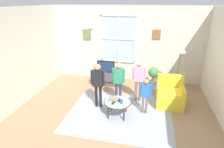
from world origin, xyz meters
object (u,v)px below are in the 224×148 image
object	(u,v)px
television	(106,67)
armchair	(170,95)
cup	(121,101)
remote_near_cup	(113,103)
tv_stand	(106,78)
person_green_shirt	(118,78)
floor_lamp	(180,54)
remote_near_books	(119,100)
book_stack	(113,99)
person_blue_shirt	(146,92)
person_black_shirt	(98,81)
coffee_table	(118,103)
person_pink_shirt	(139,76)
potted_plant_by_window	(153,75)

from	to	relation	value
television	armchair	distance (m)	2.47
cup	remote_near_cup	world-z (taller)	cup
tv_stand	person_green_shirt	world-z (taller)	person_green_shirt
person_green_shirt	floor_lamp	bearing A→B (deg)	27.92
remote_near_books	floor_lamp	bearing A→B (deg)	43.61
cup	book_stack	bearing A→B (deg)	155.90
remote_near_cup	person_blue_shirt	bearing A→B (deg)	25.36
armchair	person_black_shirt	size ratio (longest dim) A/B	0.66
tv_stand	television	distance (m)	0.46
book_stack	remote_near_books	xyz separation A→B (m)	(0.16, 0.03, -0.03)
cup	person_black_shirt	world-z (taller)	person_black_shirt
cup	coffee_table	bearing A→B (deg)	153.43
remote_near_cup	person_pink_shirt	distance (m)	1.24
armchair	remote_near_books	size ratio (longest dim) A/B	6.21
floor_lamp	television	bearing A→B (deg)	173.08
cup	armchair	bearing A→B (deg)	35.54
person_blue_shirt	person_black_shirt	bearing A→B (deg)	177.52
cup	remote_near_books	xyz separation A→B (m)	(-0.08, 0.13, -0.04)
remote_near_cup	person_blue_shirt	size ratio (longest dim) A/B	0.14
armchair	cup	world-z (taller)	armchair
person_black_shirt	book_stack	bearing A→B (deg)	-29.16
tv_stand	cup	xyz separation A→B (m)	(0.90, -1.99, 0.25)
tv_stand	person_black_shirt	xyz separation A→B (m)	(0.17, -1.60, 0.60)
television	coffee_table	world-z (taller)	television
television	floor_lamp	xyz separation A→B (m)	(2.45, -0.30, 0.70)
cup	person_pink_shirt	distance (m)	1.10
book_stack	remote_near_cup	distance (m)	0.17
remote_near_cup	potted_plant_by_window	size ratio (longest dim) A/B	0.19
television	remote_near_cup	size ratio (longest dim) A/B	4.55
coffee_table	potted_plant_by_window	distance (m)	2.21
potted_plant_by_window	person_green_shirt	bearing A→B (deg)	-127.72
remote_near_cup	television	bearing A→B (deg)	108.93
tv_stand	remote_near_books	xyz separation A→B (m)	(0.82, -1.85, 0.21)
book_stack	remote_near_cup	xyz separation A→B (m)	(0.03, -0.16, -0.03)
cup	person_blue_shirt	world-z (taller)	person_blue_shirt
person_black_shirt	person_blue_shirt	bearing A→B (deg)	-2.48
television	book_stack	size ratio (longest dim) A/B	2.58
tv_stand	person_black_shirt	distance (m)	1.72
tv_stand	cup	size ratio (longest dim) A/B	10.49
cup	person_pink_shirt	bearing A→B (deg)	69.53
person_black_shirt	person_pink_shirt	world-z (taller)	person_black_shirt
armchair	floor_lamp	bearing A→B (deg)	71.61
remote_near_cup	person_green_shirt	xyz separation A→B (m)	(-0.01, 0.81, 0.37)
book_stack	potted_plant_by_window	xyz separation A→B (m)	(1.04, 1.96, -0.02)
potted_plant_by_window	television	bearing A→B (deg)	-177.14
floor_lamp	cup	bearing A→B (deg)	-132.68
remote_near_cup	person_blue_shirt	world-z (taller)	person_blue_shirt
book_stack	person_pink_shirt	bearing A→B (deg)	55.78
television	cup	bearing A→B (deg)	-65.59
person_pink_shirt	person_blue_shirt	size ratio (longest dim) A/B	1.28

